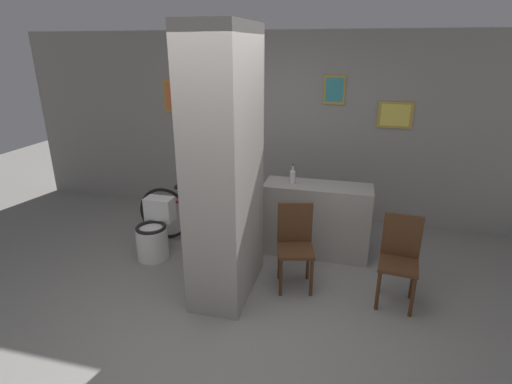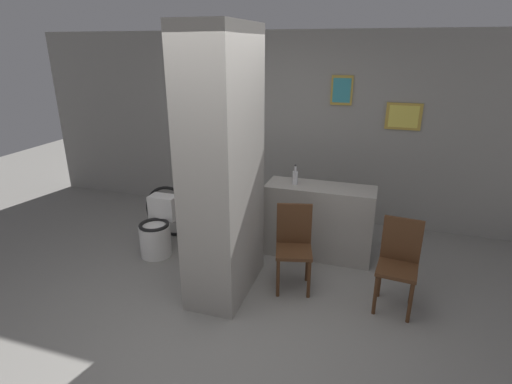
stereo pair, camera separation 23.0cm
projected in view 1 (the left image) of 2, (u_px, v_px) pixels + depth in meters
ground_plane at (226, 319)px, 3.73m from camera, size 14.00×14.00×0.00m
wall_back at (282, 128)px, 5.67m from camera, size 8.00×0.09×2.60m
pillar_center at (225, 170)px, 3.77m from camera, size 0.54×1.01×2.60m
counter_shelf at (316, 220)px, 4.78m from camera, size 1.25×0.44×0.88m
toilet at (154, 233)px, 4.77m from camera, size 0.37×0.53×0.68m
chair_near_pillar at (295, 242)px, 4.12m from camera, size 0.44×0.44×0.89m
chair_by_doorway at (399, 257)px, 3.85m from camera, size 0.40×0.40×0.89m
bicycle at (202, 217)px, 5.05m from camera, size 1.74×0.42×0.75m
bottle_tall at (293, 176)px, 4.65m from camera, size 0.06×0.06×0.24m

